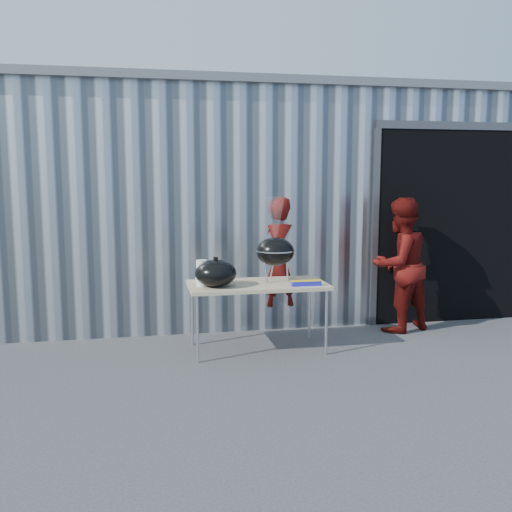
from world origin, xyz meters
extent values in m
plane|color=#3D3D3F|center=(0.00, 0.00, 0.00)|extent=(80.00, 80.00, 0.00)
cube|color=silver|center=(0.80, 4.70, 1.50)|extent=(8.00, 6.00, 3.00)
cube|color=slate|center=(0.80, 4.70, 3.05)|extent=(8.20, 6.20, 0.10)
cube|color=black|center=(3.30, 2.27, 1.25)|extent=(2.40, 1.20, 2.50)
cube|color=#4C4C51|center=(3.30, 1.70, 2.55)|extent=(2.52, 0.08, 0.10)
cube|color=tan|center=(0.38, 0.90, 0.73)|extent=(1.50, 0.75, 0.04)
cylinder|color=silver|center=(-0.31, 0.59, 0.35)|extent=(0.03, 0.03, 0.71)
cylinder|color=silver|center=(1.07, 0.59, 0.35)|extent=(0.03, 0.03, 0.71)
cylinder|color=silver|center=(-0.31, 1.22, 0.35)|extent=(0.03, 0.03, 0.71)
cylinder|color=silver|center=(1.07, 1.22, 0.35)|extent=(0.03, 0.03, 0.71)
ellipsoid|color=black|center=(0.60, 0.98, 1.08)|extent=(0.42, 0.42, 0.31)
cylinder|color=silver|center=(0.60, 0.98, 1.10)|extent=(0.43, 0.43, 0.02)
cylinder|color=silver|center=(0.60, 0.98, 1.11)|extent=(0.40, 0.40, 0.01)
cylinder|color=silver|center=(0.60, 1.12, 0.87)|extent=(0.02, 0.02, 0.24)
cylinder|color=silver|center=(0.48, 0.91, 0.87)|extent=(0.02, 0.02, 0.24)
cylinder|color=silver|center=(0.72, 0.91, 0.87)|extent=(0.02, 0.02, 0.24)
cylinder|color=#CF7B4A|center=(0.47, 0.98, 1.12)|extent=(0.02, 0.14, 0.02)
cylinder|color=#CF7B4A|center=(0.52, 0.98, 1.12)|extent=(0.02, 0.14, 0.02)
cylinder|color=#CF7B4A|center=(0.57, 0.98, 1.12)|extent=(0.02, 0.14, 0.02)
cylinder|color=#CF7B4A|center=(0.62, 0.98, 1.12)|extent=(0.02, 0.14, 0.02)
cylinder|color=#CF7B4A|center=(0.67, 0.98, 1.12)|extent=(0.02, 0.14, 0.02)
cylinder|color=#CF7B4A|center=(0.72, 0.98, 1.12)|extent=(0.02, 0.14, 0.02)
cone|color=silver|center=(0.60, 0.98, 1.41)|extent=(0.20, 0.20, 0.55)
ellipsoid|color=black|center=(-0.09, 0.80, 0.89)|extent=(0.44, 0.44, 0.29)
cylinder|color=black|center=(-0.09, 0.80, 1.05)|extent=(0.05, 0.05, 0.03)
cylinder|color=white|center=(-0.23, 0.85, 0.89)|extent=(0.12, 0.12, 0.28)
cube|color=white|center=(-0.17, 1.13, 0.80)|extent=(0.20, 0.15, 0.10)
cube|color=#1C1DBB|center=(0.86, 0.65, 0.78)|extent=(0.32, 0.05, 0.05)
cube|color=yellow|center=(0.86, 0.65, 0.81)|extent=(0.32, 0.05, 0.01)
imported|color=#520D0A|center=(0.82, 1.79, 0.83)|extent=(0.64, 0.44, 1.67)
imported|color=#520D0A|center=(2.26, 1.37, 0.83)|extent=(0.96, 0.85, 1.65)
camera|label=1|loc=(-0.82, -5.10, 1.90)|focal=40.00mm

